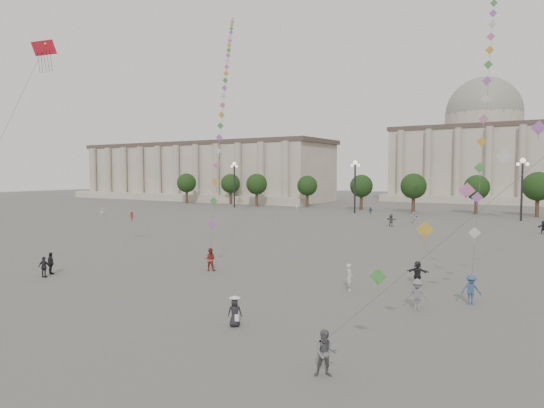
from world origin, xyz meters
The scene contains 25 objects.
ground centered at (0.00, 0.00, 0.00)m, with size 360.00×360.00×0.00m, color #5A5755.
hall_west centered at (-75.00, 93.89, 8.43)m, with size 84.00×26.22×17.20m.
hall_central centered at (0.00, 129.22, 14.23)m, with size 48.30×34.30×35.50m.
tree_row centered at (0.00, 78.00, 5.39)m, with size 137.12×5.12×8.00m.
lamp_post_far_west centered at (-45.00, 70.00, 7.35)m, with size 2.00×0.90×10.65m.
lamp_post_mid_west centered at (-15.00, 70.00, 7.35)m, with size 2.00×0.90×10.65m.
lamp_post_mid_east centered at (15.00, 70.00, 7.35)m, with size 2.00×0.90×10.65m.
person_crowd_0 centered at (-10.95, 68.00, 0.75)m, with size 0.88×0.37×1.51m, color #395481.
person_crowd_1 centered at (-51.34, 37.39, 0.81)m, with size 0.79×0.62×1.63m, color silver.
person_crowd_2 centered at (-40.54, 34.72, 0.84)m, with size 1.09×0.63×1.69m, color maroon.
person_crowd_3 centered at (12.57, 13.81, 0.87)m, with size 1.61×0.51×1.74m, color black.
person_crowd_4 centered at (0.34, 57.35, 0.92)m, with size 1.70×0.54×1.83m, color silver.
person_crowd_6 centered at (14.37, 6.99, 0.95)m, with size 1.23×0.70×1.90m, color slate.
person_crowd_9 centered at (19.07, 52.09, 0.89)m, with size 1.65×0.52×1.78m, color black.
person_crowd_10 centered at (-27.19, 68.00, 0.75)m, with size 0.54×0.36×1.49m, color white.
person_crowd_12 centered at (-1.13, 50.23, 0.96)m, with size 1.78×0.57×1.92m, color #57565B.
person_crowd_13 centered at (9.03, 9.42, 0.95)m, with size 0.69×0.45×1.89m, color beige.
tourist_1 centered at (-13.65, 1.81, 0.90)m, with size 1.05×0.44×1.79m, color black.
tourist_4 centered at (-13.01, 0.81, 0.82)m, with size 0.96×0.40×1.65m, color black.
kite_flyer_0 centered at (-3.56, 9.68, 0.96)m, with size 0.93×0.73×1.92m, color maroon.
kite_flyer_1 centered at (16.88, 10.07, 0.94)m, with size 1.22×0.70×1.89m, color #334C73.
kite_flyer_2 centered at (13.73, -4.37, 0.95)m, with size 0.92×0.72×1.90m, color #5A5B5F.
hat_person centered at (6.88, -1.18, 0.83)m, with size 0.89×0.83×1.69m.
dragon_kite centered at (-13.99, 1.93, 17.24)m, with size 2.79×3.71×18.02m.
kite_train_west centered at (-18.64, 32.04, 21.11)m, with size 28.68×41.66×62.86m.
Camera 1 is at (21.91, -21.78, 8.25)m, focal length 32.00 mm.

